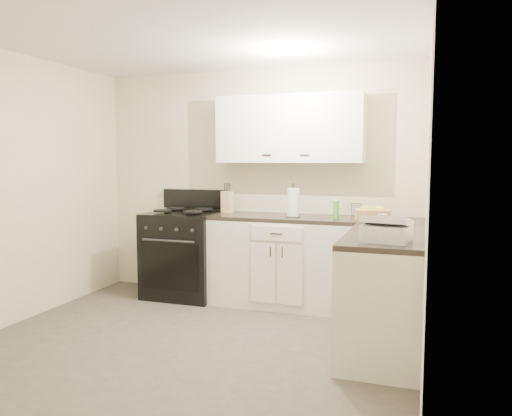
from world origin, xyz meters
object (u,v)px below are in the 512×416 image
(stove, at_px, (184,255))
(wicker_basket, at_px, (373,215))
(paper_towel, at_px, (293,203))
(knife_block, at_px, (227,202))
(countertop_grill, at_px, (387,233))

(stove, relative_size, wicker_basket, 3.00)
(stove, xyz_separation_m, paper_towel, (1.25, -0.02, 0.63))
(stove, xyz_separation_m, knife_block, (0.46, 0.15, 0.60))
(wicker_basket, distance_m, countertop_grill, 1.22)
(wicker_basket, bearing_deg, paper_towel, 177.23)
(countertop_grill, bearing_deg, knife_block, 150.74)
(stove, xyz_separation_m, wicker_basket, (2.05, -0.06, 0.53))
(stove, bearing_deg, paper_towel, -1.11)
(stove, height_order, knife_block, knife_block)
(paper_towel, bearing_deg, stove, 178.89)
(stove, bearing_deg, knife_block, 17.95)
(countertop_grill, bearing_deg, stove, 159.62)
(knife_block, distance_m, countertop_grill, 2.30)
(wicker_basket, bearing_deg, stove, 178.24)
(knife_block, xyz_separation_m, wicker_basket, (1.59, -0.21, -0.06))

